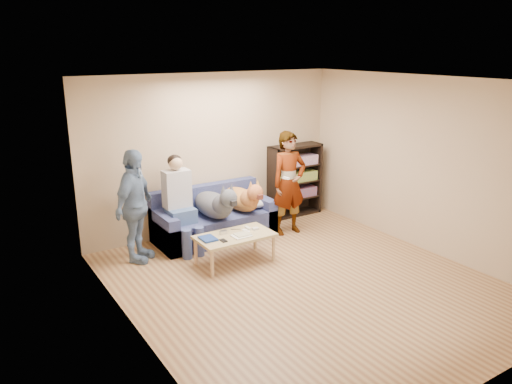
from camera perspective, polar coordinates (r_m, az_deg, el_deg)
ground at (r=6.70m, az=5.63°, el=-10.29°), size 5.00×5.00×0.00m
ceiling at (r=6.00m, az=6.33°, el=12.49°), size 5.00×5.00×0.00m
wall_back at (r=8.27m, az=-4.87°, el=4.47°), size 4.50×0.00×4.50m
wall_front at (r=4.65m, az=25.53°, el=-6.68°), size 4.50×0.00×4.50m
wall_left at (r=5.19m, az=-13.96°, el=-3.20°), size 0.00×5.00×5.00m
wall_right at (r=7.79m, az=19.07°, el=2.89°), size 0.00×5.00×5.00m
blanket at (r=8.25m, az=-0.06°, el=-1.24°), size 0.42×0.35×0.14m
person_standing_right at (r=8.13m, az=3.78°, el=1.01°), size 0.64×0.43×1.70m
person_standing_left at (r=7.24m, az=-13.69°, el=-1.62°), size 0.97×0.95×1.64m
held_controller at (r=7.82m, az=3.49°, el=1.60°), size 0.07×0.12×0.03m
notebook_blue at (r=6.96m, az=-5.51°, el=-5.32°), size 0.20×0.26×0.03m
papers at (r=7.04m, az=-1.68°, el=-5.03°), size 0.26×0.20×0.02m
magazine at (r=7.07m, az=-1.55°, el=-4.83°), size 0.22×0.17×0.01m
camera_silver at (r=7.14m, az=-3.76°, el=-4.61°), size 0.11×0.06×0.05m
controller_a at (r=7.31m, az=-0.93°, el=-4.14°), size 0.04×0.13×0.03m
controller_b at (r=7.29m, az=-0.07°, el=-4.21°), size 0.09×0.06×0.03m
headphone_cup_a at (r=7.18m, az=-0.98°, el=-4.58°), size 0.07×0.07×0.02m
headphone_cup_b at (r=7.24m, az=-1.31°, el=-4.39°), size 0.07×0.07×0.02m
pen_orange at (r=6.96m, az=-1.92°, el=-5.32°), size 0.13×0.06×0.01m
pen_black at (r=7.30m, az=-2.34°, el=-4.27°), size 0.13×0.08×0.01m
wallet at (r=6.89m, az=-3.74°, el=-5.56°), size 0.07×0.12×0.02m
sofa at (r=8.09m, az=-4.92°, el=-3.31°), size 1.90×0.85×0.82m
person_seated at (r=7.57m, az=-8.70°, el=-0.90°), size 0.40×0.73×1.47m
dog_gray at (r=7.72m, az=-4.60°, el=-1.38°), size 0.44×1.26×0.63m
dog_tan at (r=8.03m, az=-1.49°, el=-0.73°), size 0.41×1.17×0.60m
coffee_table at (r=7.12m, az=-2.43°, el=-5.26°), size 1.10×0.60×0.42m
bookshelf at (r=9.08m, az=4.41°, el=1.53°), size 1.00×0.34×1.30m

